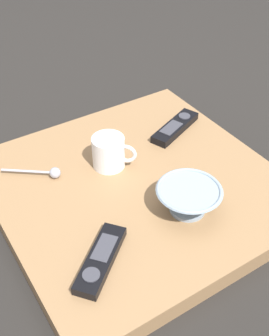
% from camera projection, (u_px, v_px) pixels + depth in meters
% --- Properties ---
extents(ground_plane, '(6.00, 6.00, 0.00)m').
position_uv_depth(ground_plane, '(137.00, 195.00, 1.03)').
color(ground_plane, black).
extents(table, '(0.63, 0.63, 0.05)m').
position_uv_depth(table, '(137.00, 188.00, 1.01)').
color(table, '#936D47').
rests_on(table, ground).
extents(cereal_bowl, '(0.14, 0.14, 0.06)m').
position_uv_depth(cereal_bowl, '(188.00, 198.00, 0.90)').
color(cereal_bowl, '#8C9EAD').
rests_on(cereal_bowl, table).
extents(coffee_mug, '(0.09, 0.09, 0.08)m').
position_uv_depth(coffee_mug, '(109.00, 152.00, 1.02)').
color(coffee_mug, white).
rests_on(coffee_mug, table).
extents(teaspoon, '(0.09, 0.12, 0.03)m').
position_uv_depth(teaspoon, '(50.00, 172.00, 1.00)').
color(teaspoon, '#A3A5B2').
rests_on(teaspoon, table).
extents(tv_remote_near, '(0.11, 0.18, 0.02)m').
position_uv_depth(tv_remote_near, '(175.00, 127.00, 1.15)').
color(tv_remote_near, black).
rests_on(tv_remote_near, table).
extents(tv_remote_far, '(0.14, 0.16, 0.02)m').
position_uv_depth(tv_remote_far, '(101.00, 259.00, 0.81)').
color(tv_remote_far, black).
rests_on(tv_remote_far, table).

